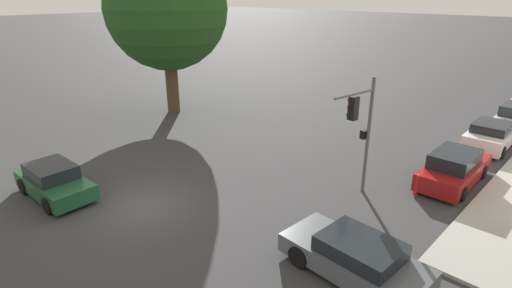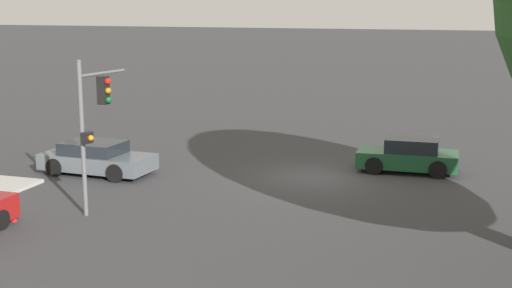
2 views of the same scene
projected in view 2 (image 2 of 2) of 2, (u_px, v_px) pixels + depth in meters
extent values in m
plane|color=#333335|center=(313.00, 177.00, 27.42)|extent=(300.00, 300.00, 0.00)
cylinder|color=#515456|center=(83.00, 139.00, 22.03)|extent=(0.14, 0.14, 4.90)
cylinder|color=#515456|center=(103.00, 73.00, 22.63)|extent=(0.40, 2.24, 0.10)
cube|color=black|center=(103.00, 90.00, 22.74)|extent=(0.34, 0.34, 0.90)
sphere|color=red|center=(108.00, 81.00, 22.60)|extent=(0.20, 0.20, 0.20)
sphere|color=#99660F|center=(108.00, 91.00, 22.66)|extent=(0.20, 0.20, 0.20)
sphere|color=#0F511E|center=(108.00, 100.00, 22.72)|extent=(0.20, 0.20, 0.20)
cube|color=black|center=(87.00, 138.00, 21.94)|extent=(0.26, 0.38, 0.35)
sphere|color=orange|center=(91.00, 138.00, 21.88)|extent=(0.18, 0.18, 0.18)
cube|color=#194728|center=(407.00, 159.00, 28.20)|extent=(3.97, 1.89, 0.64)
cube|color=black|center=(412.00, 145.00, 28.04)|extent=(2.09, 1.61, 0.54)
cylinder|color=black|center=(374.00, 166.00, 27.79)|extent=(0.70, 0.25, 0.69)
cylinder|color=black|center=(379.00, 157.00, 29.33)|extent=(0.70, 0.25, 0.69)
cylinder|color=black|center=(438.00, 170.00, 27.14)|extent=(0.70, 0.25, 0.69)
cylinder|color=black|center=(439.00, 161.00, 28.68)|extent=(0.70, 0.25, 0.69)
cube|color=#4C5156|center=(98.00, 161.00, 27.83)|extent=(4.47, 2.14, 0.61)
cube|color=black|center=(93.00, 148.00, 27.78)|extent=(2.36, 1.80, 0.47)
cylinder|color=black|center=(140.00, 163.00, 28.20)|extent=(0.71, 0.26, 0.70)
cylinder|color=black|center=(115.00, 173.00, 26.55)|extent=(0.71, 0.26, 0.70)
cylinder|color=black|center=(82.00, 158.00, 29.16)|extent=(0.71, 0.26, 0.70)
cylinder|color=black|center=(55.00, 167.00, 27.51)|extent=(0.71, 0.26, 0.70)
cylinder|color=black|center=(1.00, 220.00, 21.05)|extent=(0.23, 0.60, 0.60)
cylinder|color=red|center=(13.00, 210.00, 21.81)|extent=(0.20, 0.20, 0.75)
sphere|color=red|center=(12.00, 196.00, 21.73)|extent=(0.22, 0.22, 0.22)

